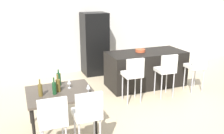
# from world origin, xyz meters

# --- Properties ---
(ground_plane) EXTENTS (10.00, 10.00, 0.00)m
(ground_plane) POSITION_xyz_m (0.00, 0.00, 0.00)
(ground_plane) COLOR #C6B28E
(back_wall) EXTENTS (10.00, 0.12, 2.90)m
(back_wall) POSITION_xyz_m (0.00, 3.06, 1.45)
(back_wall) COLOR silver
(back_wall) RESTS_ON ground_plane
(kitchen_island) EXTENTS (2.04, 0.92, 0.92)m
(kitchen_island) POSITION_xyz_m (0.38, 1.15, 0.46)
(kitchen_island) COLOR black
(kitchen_island) RESTS_ON ground_plane
(bar_chair_left) EXTENTS (0.42, 0.42, 1.05)m
(bar_chair_left) POSITION_xyz_m (-0.40, 0.30, 0.70)
(bar_chair_left) COLOR white
(bar_chair_left) RESTS_ON ground_plane
(bar_chair_middle) EXTENTS (0.42, 0.42, 1.05)m
(bar_chair_middle) POSITION_xyz_m (0.46, 0.30, 0.70)
(bar_chair_middle) COLOR white
(bar_chair_middle) RESTS_ON ground_plane
(bar_chair_right) EXTENTS (0.41, 0.41, 1.05)m
(bar_chair_right) POSITION_xyz_m (1.33, 0.30, 0.70)
(bar_chair_right) COLOR white
(bar_chair_right) RESTS_ON ground_plane
(dining_table) EXTENTS (1.14, 0.97, 0.74)m
(dining_table) POSITION_xyz_m (-2.11, -0.28, 0.67)
(dining_table) COLOR #4C4238
(dining_table) RESTS_ON ground_plane
(dining_chair_near) EXTENTS (0.40, 0.40, 1.05)m
(dining_chair_near) POSITION_xyz_m (-2.37, -1.13, 0.70)
(dining_chair_near) COLOR white
(dining_chair_near) RESTS_ON ground_plane
(dining_chair_far) EXTENTS (0.41, 0.41, 1.05)m
(dining_chair_far) POSITION_xyz_m (-1.85, -1.13, 0.70)
(dining_chair_far) COLOR white
(dining_chair_far) RESTS_ON ground_plane
(wine_bottle_near) EXTENTS (0.07, 0.07, 0.30)m
(wine_bottle_near) POSITION_xyz_m (-2.44, -0.35, 0.85)
(wine_bottle_near) COLOR brown
(wine_bottle_near) RESTS_ON dining_table
(wine_bottle_left) EXTENTS (0.07, 0.07, 0.30)m
(wine_bottle_left) POSITION_xyz_m (-2.21, -0.36, 0.85)
(wine_bottle_left) COLOR #194723
(wine_bottle_left) RESTS_ON dining_table
(wine_bottle_middle) EXTENTS (0.08, 0.08, 0.32)m
(wine_bottle_middle) POSITION_xyz_m (-2.13, -0.26, 0.86)
(wine_bottle_middle) COLOR brown
(wine_bottle_middle) RESTS_ON dining_table
(wine_bottle_right) EXTENTS (0.08, 0.08, 0.31)m
(wine_bottle_right) POSITION_xyz_m (-2.07, 0.03, 0.87)
(wine_bottle_right) COLOR #194723
(wine_bottle_right) RESTS_ON dining_table
(wine_glass_far) EXTENTS (0.07, 0.07, 0.17)m
(wine_glass_far) POSITION_xyz_m (-1.92, -0.17, 0.86)
(wine_glass_far) COLOR silver
(wine_glass_far) RESTS_ON dining_table
(wine_glass_end) EXTENTS (0.07, 0.07, 0.17)m
(wine_glass_end) POSITION_xyz_m (-1.66, -0.53, 0.86)
(wine_glass_end) COLOR silver
(wine_glass_end) RESTS_ON dining_table
(refrigerator) EXTENTS (0.72, 0.68, 1.84)m
(refrigerator) POSITION_xyz_m (-0.56, 2.62, 0.92)
(refrigerator) COLOR black
(refrigerator) RESTS_ON ground_plane
(fruit_bowl) EXTENTS (0.26, 0.26, 0.07)m
(fruit_bowl) POSITION_xyz_m (0.24, 1.21, 0.96)
(fruit_bowl) COLOR #C6512D
(fruit_bowl) RESTS_ON kitchen_island
(potted_plant) EXTENTS (0.33, 0.33, 0.53)m
(potted_plant) POSITION_xyz_m (1.84, 2.61, 0.30)
(potted_plant) COLOR beige
(potted_plant) RESTS_ON ground_plane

